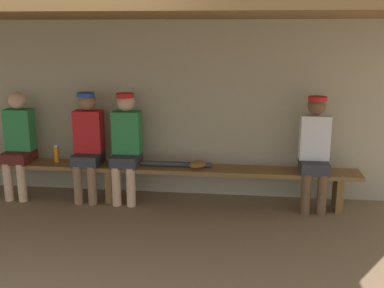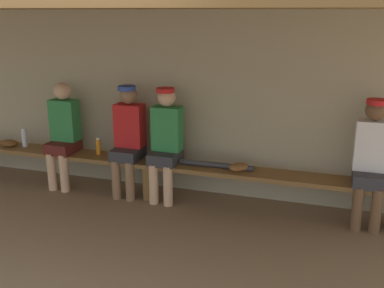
# 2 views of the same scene
# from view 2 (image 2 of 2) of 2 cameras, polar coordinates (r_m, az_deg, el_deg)

# --- Properties ---
(ground_plane) EXTENTS (24.00, 24.00, 0.00)m
(ground_plane) POSITION_cam_2_polar(r_m,az_deg,el_deg) (4.33, -13.45, -14.22)
(ground_plane) COLOR brown
(back_wall) EXTENTS (8.00, 0.20, 2.20)m
(back_wall) POSITION_cam_2_polar(r_m,az_deg,el_deg) (5.63, -3.75, 5.46)
(back_wall) COLOR tan
(back_wall) RESTS_ON ground
(dugout_roof) EXTENTS (8.00, 2.80, 0.12)m
(dugout_roof) POSITION_cam_2_polar(r_m,az_deg,el_deg) (4.34, -10.60, 17.34)
(dugout_roof) COLOR brown
(dugout_roof) RESTS_ON back_wall
(bench) EXTENTS (6.00, 0.36, 0.46)m
(bench) POSITION_cam_2_polar(r_m,az_deg,el_deg) (5.41, -5.34, -2.86)
(bench) COLOR brown
(bench) RESTS_ON ground
(player_in_blue) EXTENTS (0.34, 0.42, 1.34)m
(player_in_blue) POSITION_cam_2_polar(r_m,az_deg,el_deg) (5.23, -3.37, 0.63)
(player_in_blue) COLOR #333338
(player_in_blue) RESTS_ON ground
(player_in_white) EXTENTS (0.34, 0.42, 1.34)m
(player_in_white) POSITION_cam_2_polar(r_m,az_deg,el_deg) (5.42, -8.14, 1.05)
(player_in_white) COLOR #333338
(player_in_white) RESTS_ON ground
(player_middle) EXTENTS (0.34, 0.42, 1.34)m
(player_middle) POSITION_cam_2_polar(r_m,az_deg,el_deg) (5.86, -16.09, 1.58)
(player_middle) COLOR #591E19
(player_middle) RESTS_ON ground
(player_with_sunglasses) EXTENTS (0.34, 0.42, 1.34)m
(player_with_sunglasses) POSITION_cam_2_polar(r_m,az_deg,el_deg) (4.92, 21.83, -1.60)
(player_with_sunglasses) COLOR #333338
(player_with_sunglasses) RESTS_ON ground
(water_bottle_orange) EXTENTS (0.06, 0.06, 0.22)m
(water_bottle_orange) POSITION_cam_2_polar(r_m,az_deg,el_deg) (5.69, -11.82, -0.31)
(water_bottle_orange) COLOR orange
(water_bottle_orange) RESTS_ON bench
(water_bottle_blue) EXTENTS (0.07, 0.07, 0.24)m
(water_bottle_blue) POSITION_cam_2_polar(r_m,az_deg,el_deg) (6.29, -20.55, 0.72)
(water_bottle_blue) COLOR silver
(water_bottle_blue) RESTS_ON bench
(baseball_glove_tan) EXTENTS (0.29, 0.29, 0.09)m
(baseball_glove_tan) POSITION_cam_2_polar(r_m,az_deg,el_deg) (5.05, 6.01, -2.93)
(baseball_glove_tan) COLOR brown
(baseball_glove_tan) RESTS_ON bench
(baseball_glove_dark_brown) EXTENTS (0.24, 0.18, 0.09)m
(baseball_glove_dark_brown) POSITION_cam_2_polar(r_m,az_deg,el_deg) (6.39, -22.26, 0.10)
(baseball_glove_dark_brown) COLOR brown
(baseball_glove_dark_brown) RESTS_ON bench
(baseball_bat) EXTENTS (0.86, 0.08, 0.07)m
(baseball_bat) POSITION_cam_2_polar(r_m,az_deg,el_deg) (5.13, 3.07, -2.68)
(baseball_bat) COLOR #333338
(baseball_bat) RESTS_ON bench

